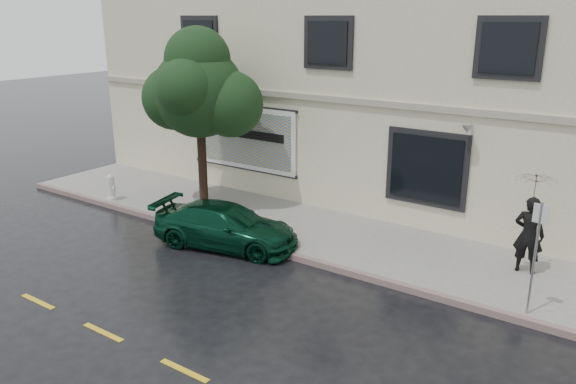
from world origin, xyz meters
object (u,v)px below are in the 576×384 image
Objects in this scene: car at (226,226)px; street_tree at (199,93)px; fire_hydrant at (111,187)px; pedestrian at (529,235)px.

street_tree reaches higher than car.
car reaches higher than fire_hydrant.
pedestrian is 12.65m from fire_hydrant.
pedestrian reaches higher than car.
pedestrian reaches higher than fire_hydrant.
street_tree is 5.77× the size of fire_hydrant.
street_tree is at bearing 29.58° from fire_hydrant.
pedestrian is at bearing 14.59° from fire_hydrant.
fire_hydrant is (-12.49, -1.93, -0.51)m from pedestrian.
car is at bearing 19.33° from pedestrian.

